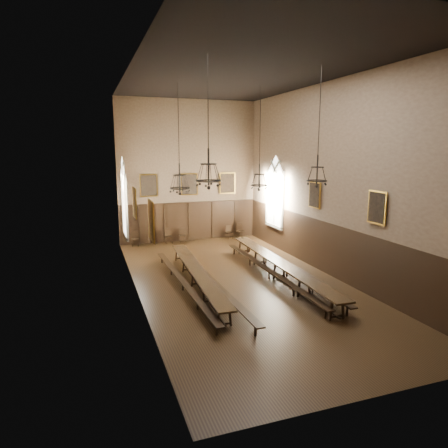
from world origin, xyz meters
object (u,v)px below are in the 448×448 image
bench_right_inner (269,273)px  chandelier_back_left (180,182)px  chair_1 (152,240)px  chandelier_back_right (259,179)px  table_right (279,270)px  bench_left_outer (183,284)px  chandelier_front_left (209,173)px  chair_3 (183,238)px  chair_2 (169,239)px  chair_7 (240,233)px  chair_6 (229,235)px  table_left (197,278)px  bench_left_inner (209,281)px  chandelier_front_right (317,173)px  chair_0 (135,241)px  bench_right_outer (287,270)px

bench_right_inner → chandelier_back_left: chandelier_back_left is taller
chair_1 → chandelier_back_right: bearing=-50.7°
table_right → bench_left_outer: 4.60m
table_right → chandelier_front_left: size_ratio=2.48×
bench_right_inner → chair_3: size_ratio=11.36×
chair_1 → chair_2: (1.05, -0.08, 0.03)m
table_right → chair_7: (1.43, 8.55, -0.11)m
chair_6 → chandelier_back_right: size_ratio=0.17×
table_left → chair_6: chair_6 is taller
bench_left_inner → chandelier_front_right: (3.66, -2.41, 4.73)m
chair_3 → bench_right_inner: bearing=-74.8°
table_left → bench_right_inner: table_left is taller
chair_0 → table_right: bearing=-48.6°
bench_left_outer → chair_7: size_ratio=9.48×
bench_right_outer → bench_left_inner: bearing=-176.1°
chair_2 → chandelier_front_right: chandelier_front_right is taller
chandelier_back_right → chair_3: bearing=113.8°
table_left → bench_right_outer: 4.36m
table_left → chair_1: chair_1 is taller
chair_0 → chair_2: (2.10, -0.01, 0.01)m
chair_6 → chandelier_front_left: size_ratio=0.20×
bench_left_inner → chair_7: chair_7 is taller
chair_1 → chair_3: 1.97m
table_left → chair_0: chair_0 is taller
chandelier_back_left → chair_1: bearing=93.3°
chandelier_back_left → table_right: bearing=-27.5°
bench_left_outer → bench_right_outer: size_ratio=0.93×
bench_right_inner → chair_3: chair_3 is taller
chair_1 → chair_6: size_ratio=0.99×
chair_0 → chair_2: chair_2 is taller
bench_left_inner → chair_3: 8.85m
chair_2 → chandelier_back_left: (-0.67, -6.43, 4.16)m
chandelier_front_left → chandelier_front_right: bearing=3.9°
table_right → chandelier_front_right: chandelier_front_right is taller
chandelier_front_right → table_right: bearing=95.1°
chandelier_front_left → bench_right_inner: bearing=37.6°
chandelier_back_left → bench_right_inner: bearing=-29.6°
chandelier_back_left → chandelier_front_left: (-0.11, -4.99, 0.69)m
chair_7 → chandelier_back_left: bearing=-142.2°
chandelier_back_right → chandelier_front_right: 5.22m
bench_left_outer → chair_6: size_ratio=11.07×
bench_right_inner → chair_6: (1.11, 8.51, -0.03)m
bench_left_outer → bench_right_inner: (4.13, 0.16, 0.01)m
chair_3 → chair_7: (3.97, -0.13, 0.04)m
chair_7 → chandelier_front_right: bearing=-107.4°
chair_2 → chair_6: size_ratio=1.10×
chair_3 → chandelier_front_left: chandelier_front_left is taller
bench_left_inner → bench_right_inner: size_ratio=1.05×
table_left → bench_left_inner: table_left is taller
chandelier_back_right → chair_6: bearing=84.9°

